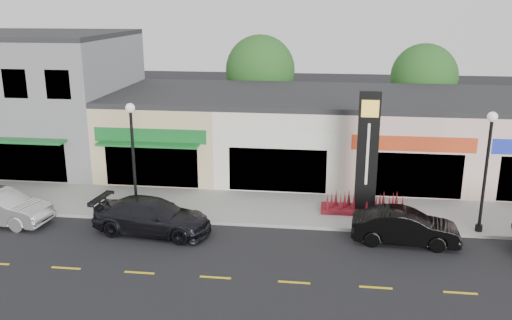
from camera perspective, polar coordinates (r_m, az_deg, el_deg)
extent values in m
plane|color=black|center=(23.47, 4.48, -9.21)|extent=(120.00, 120.00, 0.00)
cube|color=gray|center=(27.43, 4.96, -5.19)|extent=(52.00, 4.30, 0.15)
cube|color=gray|center=(25.35, 4.73, -7.03)|extent=(52.00, 0.20, 0.15)
cube|color=slate|center=(38.24, -22.55, 5.87)|extent=(12.00, 10.00, 8.00)
cube|color=#262628|center=(37.80, -23.24, 12.05)|extent=(12.00, 10.00, 0.30)
cube|color=black|center=(32.75, -24.03, 7.36)|extent=(1.40, 0.10, 1.60)
cube|color=black|center=(31.54, -20.11, 7.48)|extent=(1.40, 0.10, 1.60)
cube|color=tan|center=(34.89, -8.52, 3.11)|extent=(7.00, 10.00, 4.50)
cube|color=#262628|center=(34.44, -8.69, 7.00)|extent=(7.00, 10.00, 0.30)
cube|color=black|center=(30.54, -10.93, -0.56)|extent=(5.25, 0.10, 2.40)
cube|color=#166527|center=(30.10, -11.10, 2.54)|extent=(6.30, 0.12, 0.80)
cube|color=#166527|center=(29.78, -11.33, 1.59)|extent=(5.60, 0.90, 0.12)
cube|color=beige|center=(33.69, 3.03, 2.79)|extent=(7.00, 10.00, 4.50)
cube|color=#262628|center=(33.22, 3.10, 6.82)|extent=(7.00, 10.00, 0.30)
cube|color=black|center=(29.16, 2.27, -1.07)|extent=(5.25, 0.10, 2.40)
cube|color=silver|center=(28.70, 2.30, 2.17)|extent=(6.30, 0.12, 0.80)
cube|color=beige|center=(33.92, 14.92, 2.36)|extent=(7.00, 10.00, 4.50)
cube|color=#262628|center=(33.45, 15.21, 6.35)|extent=(7.00, 10.00, 0.30)
cube|color=black|center=(29.42, 15.98, -1.54)|extent=(5.25, 0.10, 2.40)
cube|color=red|center=(28.97, 16.24, 1.66)|extent=(6.30, 0.12, 0.80)
cylinder|color=#382619|center=(41.85, 0.44, 4.52)|extent=(0.36, 0.36, 3.15)
sphere|color=#214916|center=(41.26, 0.45, 9.50)|extent=(5.20, 5.20, 5.20)
cylinder|color=#382619|center=(42.18, 16.88, 3.79)|extent=(0.36, 0.36, 2.97)
sphere|color=#214916|center=(41.63, 17.26, 8.37)|extent=(4.80, 4.80, 4.80)
cylinder|color=black|center=(27.12, -12.42, -5.27)|extent=(0.32, 0.32, 0.30)
cylinder|color=black|center=(26.32, -12.75, -0.20)|extent=(0.14, 0.14, 5.00)
sphere|color=silver|center=(25.73, -13.11, 5.36)|extent=(0.44, 0.44, 0.44)
cylinder|color=black|center=(26.59, 22.39, -6.61)|extent=(0.32, 0.32, 0.30)
cylinder|color=black|center=(25.78, 22.99, -1.47)|extent=(0.14, 0.14, 5.00)
sphere|color=silver|center=(25.17, 23.63, 4.19)|extent=(0.44, 0.44, 0.44)
cube|color=#5C0F14|center=(27.30, 11.28, -5.17)|extent=(4.20, 1.30, 0.20)
cube|color=black|center=(26.40, 11.62, 0.71)|extent=(1.00, 0.40, 6.00)
cube|color=yellow|center=(25.69, 11.94, 5.31)|extent=(0.80, 0.05, 0.80)
cube|color=silver|center=(26.18, 11.66, 0.58)|extent=(0.12, 0.04, 3.00)
imported|color=silver|center=(28.30, -25.36, -4.52)|extent=(2.21, 5.01, 1.60)
imported|color=black|center=(25.02, -10.87, -5.85)|extent=(2.82, 5.62, 1.57)
imported|color=black|center=(24.43, 15.41, -6.80)|extent=(1.88, 4.64, 1.50)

